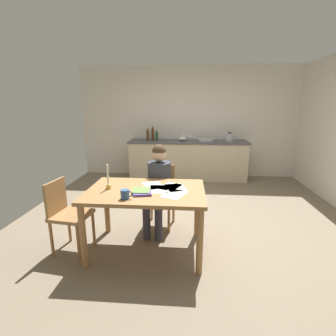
# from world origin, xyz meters

# --- Properties ---
(ground_plane) EXTENTS (5.20, 5.20, 0.04)m
(ground_plane) POSITION_xyz_m (0.00, 0.00, -0.02)
(ground_plane) COLOR #7A6B56
(wall_back) EXTENTS (5.20, 0.12, 2.60)m
(wall_back) POSITION_xyz_m (0.00, 2.60, 1.30)
(wall_back) COLOR silver
(wall_back) RESTS_ON ground
(kitchen_counter) EXTENTS (2.72, 0.64, 0.90)m
(kitchen_counter) POSITION_xyz_m (0.00, 2.24, 0.45)
(kitchen_counter) COLOR beige
(kitchen_counter) RESTS_ON ground
(dining_table) EXTENTS (1.34, 0.91, 0.77)m
(dining_table) POSITION_xyz_m (-0.47, -0.86, 0.66)
(dining_table) COLOR #9E7042
(dining_table) RESTS_ON ground
(chair_at_table) EXTENTS (0.45, 0.45, 0.87)m
(chair_at_table) POSITION_xyz_m (-0.38, -0.17, 0.49)
(chair_at_table) COLOR #9E7042
(chair_at_table) RESTS_ON ground
(person_seated) EXTENTS (0.37, 0.62, 1.19)m
(person_seated) POSITION_xyz_m (-0.40, -0.31, 0.68)
(person_seated) COLOR #333842
(person_seated) RESTS_ON ground
(chair_side_empty) EXTENTS (0.45, 0.45, 0.87)m
(chair_side_empty) POSITION_xyz_m (-1.40, -0.94, 0.48)
(chair_side_empty) COLOR #9E7042
(chair_side_empty) RESTS_ON ground
(coffee_mug) EXTENTS (0.13, 0.09, 0.10)m
(coffee_mug) POSITION_xyz_m (-0.64, -1.16, 0.82)
(coffee_mug) COLOR #33598C
(coffee_mug) RESTS_ON dining_table
(candlestick) EXTENTS (0.06, 0.06, 0.29)m
(candlestick) POSITION_xyz_m (-0.91, -0.86, 0.85)
(candlestick) COLOR gold
(candlestick) RESTS_ON dining_table
(book_magazine) EXTENTS (0.20, 0.21, 0.03)m
(book_magazine) POSITION_xyz_m (-0.51, -0.96, 0.78)
(book_magazine) COLOR #638E40
(book_magazine) RESTS_ON dining_table
(book_cookery) EXTENTS (0.23, 0.24, 0.02)m
(book_cookery) POSITION_xyz_m (-0.49, -0.99, 0.78)
(book_cookery) COLOR #5B469B
(book_cookery) RESTS_ON dining_table
(paper_letter) EXTENTS (0.23, 0.31, 0.00)m
(paper_letter) POSITION_xyz_m (-0.33, -0.83, 0.77)
(paper_letter) COLOR white
(paper_letter) RESTS_ON dining_table
(paper_bill) EXTENTS (0.31, 0.36, 0.00)m
(paper_bill) POSITION_xyz_m (-0.20, -0.73, 0.77)
(paper_bill) COLOR white
(paper_bill) RESTS_ON dining_table
(paper_envelope) EXTENTS (0.32, 0.36, 0.00)m
(paper_envelope) POSITION_xyz_m (-0.40, -0.70, 0.77)
(paper_envelope) COLOR white
(paper_envelope) RESTS_ON dining_table
(paper_receipt) EXTENTS (0.29, 0.35, 0.00)m
(paper_receipt) POSITION_xyz_m (-0.14, -0.76, 0.77)
(paper_receipt) COLOR white
(paper_receipt) RESTS_ON dining_table
(paper_notice) EXTENTS (0.31, 0.35, 0.00)m
(paper_notice) POSITION_xyz_m (-0.14, -0.98, 0.77)
(paper_notice) COLOR white
(paper_notice) RESTS_ON dining_table
(sink_unit) EXTENTS (0.36, 0.36, 0.24)m
(sink_unit) POSITION_xyz_m (0.40, 2.24, 0.92)
(sink_unit) COLOR #B2B7BC
(sink_unit) RESTS_ON kitchen_counter
(bottle_oil) EXTENTS (0.07, 0.07, 0.28)m
(bottle_oil) POSITION_xyz_m (-0.94, 2.24, 1.02)
(bottle_oil) COLOR #593319
(bottle_oil) RESTS_ON kitchen_counter
(bottle_vinegar) EXTENTS (0.07, 0.07, 0.32)m
(bottle_vinegar) POSITION_xyz_m (-0.83, 2.31, 1.04)
(bottle_vinegar) COLOR #593319
(bottle_vinegar) RESTS_ON kitchen_counter
(bottle_wine_red) EXTENTS (0.06, 0.06, 0.24)m
(bottle_wine_red) POSITION_xyz_m (-0.73, 2.23, 1.00)
(bottle_wine_red) COLOR #194C23
(bottle_wine_red) RESTS_ON kitchen_counter
(mixing_bowl) EXTENTS (0.18, 0.18, 0.08)m
(mixing_bowl) POSITION_xyz_m (-0.13, 2.27, 0.94)
(mixing_bowl) COLOR white
(mixing_bowl) RESTS_ON kitchen_counter
(stovetop_kettle) EXTENTS (0.18, 0.18, 0.22)m
(stovetop_kettle) POSITION_xyz_m (0.94, 2.24, 1.00)
(stovetop_kettle) COLOR #B7BABF
(stovetop_kettle) RESTS_ON kitchen_counter
(wine_glass_near_sink) EXTENTS (0.07, 0.07, 0.15)m
(wine_glass_near_sink) POSITION_xyz_m (0.05, 2.39, 1.01)
(wine_glass_near_sink) COLOR silver
(wine_glass_near_sink) RESTS_ON kitchen_counter
(wine_glass_by_kettle) EXTENTS (0.07, 0.07, 0.15)m
(wine_glass_by_kettle) POSITION_xyz_m (-0.06, 2.39, 1.01)
(wine_glass_by_kettle) COLOR silver
(wine_glass_by_kettle) RESTS_ON kitchen_counter
(wine_glass_back_left) EXTENTS (0.07, 0.07, 0.15)m
(wine_glass_back_left) POSITION_xyz_m (-0.15, 2.39, 1.01)
(wine_glass_back_left) COLOR silver
(wine_glass_back_left) RESTS_ON kitchen_counter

